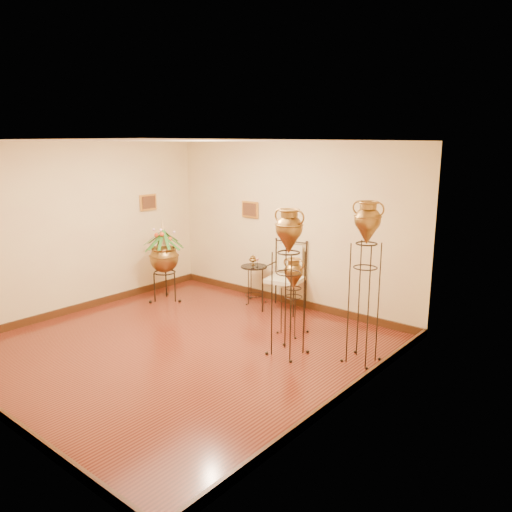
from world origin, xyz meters
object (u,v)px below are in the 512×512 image
Objects in this scene: amphora_mid at (288,282)px; side_table at (254,283)px; amphora_tall at (365,281)px; armchair at (285,277)px; planter_urn at (164,255)px.

amphora_mid is 2.38m from side_table.
armchair is at bearing 153.04° from amphora_tall.
planter_urn is 1.30× the size of armchair.
planter_urn is at bearing 170.66° from amphora_mid.
amphora_tall is 0.97m from amphora_mid.
armchair is at bearing 127.74° from amphora_mid.
side_table is at bearing 167.86° from armchair.
planter_urn reaches higher than side_table.
planter_urn is (-3.08, 0.51, -0.16)m from amphora_mid.
armchair is at bearing 25.19° from planter_urn.
armchair is (-1.98, 1.01, -0.50)m from amphora_tall.
amphora_mid reaches higher than side_table.
amphora_tall is 2.51× the size of side_table.
amphora_mid is 2.37× the size of side_table.
amphora_mid is at bearing -38.92° from side_table.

